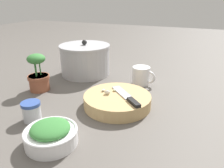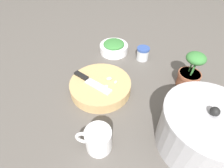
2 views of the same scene
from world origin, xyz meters
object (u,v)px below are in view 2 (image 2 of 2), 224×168
at_px(chef_knife, 90,81).
at_px(coffee_mug, 98,139).
at_px(cutting_board, 101,86).
at_px(herb_bowl, 113,47).
at_px(spice_jar, 143,53).
at_px(potted_herb, 190,73).
at_px(garlic_cloves, 110,81).
at_px(stock_pot, 202,130).

xyz_separation_m(chef_knife, coffee_mug, (0.29, 0.02, -0.01)).
height_order(cutting_board, herb_bowl, herb_bowl).
xyz_separation_m(spice_jar, potted_herb, (0.23, 0.16, 0.04)).
xyz_separation_m(cutting_board, spice_jar, (-0.22, 0.25, 0.01)).
bearing_deg(potted_herb, garlic_cloves, -91.74).
distance_m(chef_knife, potted_herb, 0.46).
relative_size(chef_knife, spice_jar, 2.28).
bearing_deg(chef_knife, garlic_cloves, 125.17).
height_order(spice_jar, coffee_mug, coffee_mug).
relative_size(cutting_board, herb_bowl, 1.67).
height_order(chef_knife, spice_jar, spice_jar).
xyz_separation_m(spice_jar, coffee_mug, (0.50, -0.28, 0.01)).
bearing_deg(garlic_cloves, chef_knife, -99.08).
xyz_separation_m(garlic_cloves, herb_bowl, (-0.31, 0.05, -0.02)).
height_order(chef_knife, coffee_mug, coffee_mug).
xyz_separation_m(garlic_cloves, stock_pot, (0.30, 0.27, 0.03)).
distance_m(herb_bowl, spice_jar, 0.18).
height_order(coffee_mug, potted_herb, potted_herb).
height_order(garlic_cloves, coffee_mug, coffee_mug).
bearing_deg(stock_pot, coffee_mug, -94.84).
distance_m(cutting_board, stock_pot, 0.44).
bearing_deg(herb_bowl, chef_knife, -25.75).
bearing_deg(chef_knife, coffee_mug, 48.01).
xyz_separation_m(cutting_board, potted_herb, (0.01, 0.41, 0.05)).
height_order(spice_jar, stock_pot, stock_pot).
bearing_deg(garlic_cloves, potted_herb, 88.26).
bearing_deg(coffee_mug, cutting_board, 174.20).
height_order(cutting_board, spice_jar, spice_jar).
distance_m(coffee_mug, stock_pot, 0.35).
height_order(herb_bowl, spice_jar, same).
bearing_deg(stock_pot, garlic_cloves, -138.11).
relative_size(herb_bowl, potted_herb, 0.92).
xyz_separation_m(chef_knife, spice_jar, (-0.21, 0.30, -0.02)).
bearing_deg(stock_pot, herb_bowl, -160.44).
relative_size(cutting_board, coffee_mug, 2.22).
bearing_deg(potted_herb, coffee_mug, -59.13).
xyz_separation_m(herb_bowl, stock_pot, (0.61, 0.22, 0.05)).
relative_size(chef_knife, coffee_mug, 1.33).
bearing_deg(herb_bowl, garlic_cloves, -9.57).
xyz_separation_m(chef_knife, stock_pot, (0.32, 0.36, 0.03)).
height_order(chef_knife, herb_bowl, herb_bowl).
height_order(herb_bowl, potted_herb, potted_herb).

